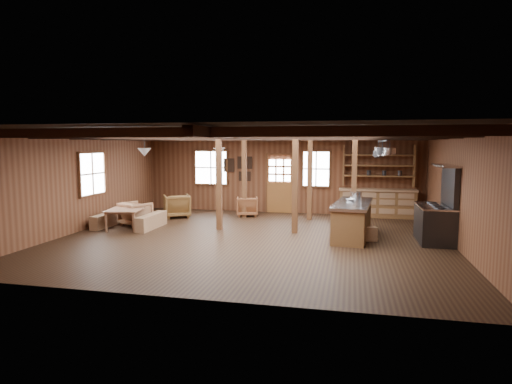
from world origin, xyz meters
TOP-DOWN VIEW (x-y plane):
  - room at (0.00, 0.00)m, footprint 10.04×9.04m
  - ceiling_joists at (0.00, 0.18)m, footprint 9.80×8.82m
  - timber_posts at (0.52, 2.08)m, footprint 3.95×2.35m
  - back_door at (0.00, 4.45)m, footprint 1.02×0.08m
  - window_back_left at (-2.60, 4.46)m, footprint 1.32×0.06m
  - window_back_right at (1.30, 4.46)m, footprint 1.02×0.06m
  - window_left at (-4.96, 0.50)m, footprint 0.14×1.24m
  - notice_boards at (-1.50, 4.46)m, footprint 1.08×0.03m
  - back_counter at (3.40, 4.20)m, footprint 2.55×0.60m
  - pendant_lamps at (-2.25, 1.00)m, footprint 1.86×2.36m
  - pot_rack at (3.24, 0.29)m, footprint 0.38×3.00m
  - kitchen_island at (2.57, 0.75)m, footprint 1.14×2.58m
  - step_stool at (3.00, 0.43)m, footprint 0.46×0.38m
  - commercial_range at (4.65, 0.63)m, footprint 0.81×1.59m
  - dining_table at (-3.90, 0.71)m, footprint 1.25×1.85m
  - bench_wall at (-4.65, 0.71)m, footprint 0.27×1.46m
  - bench_aisle at (-3.20, 0.71)m, footprint 0.29×1.53m
  - armchair_a at (-3.24, 2.69)m, footprint 1.15×1.16m
  - armchair_b at (-0.97, 3.46)m, footprint 0.87×0.88m
  - armchair_c at (-3.89, 1.04)m, footprint 1.03×1.04m
  - counter_pot at (2.66, 1.53)m, footprint 0.32×0.32m
  - bowl at (2.51, 1.02)m, footprint 0.28×0.28m

SIDE VIEW (x-z plane):
  - step_stool at x=3.00m, z-range 0.00..0.36m
  - bench_wall at x=-4.65m, z-range 0.00..0.40m
  - bench_aisle at x=-3.20m, z-range 0.00..0.42m
  - dining_table at x=-3.90m, z-range 0.00..0.60m
  - armchair_b at x=-0.97m, z-range 0.00..0.67m
  - armchair_c at x=-3.89m, z-range 0.00..0.72m
  - armchair_a at x=-3.24m, z-range 0.00..0.78m
  - kitchen_island at x=2.57m, z-range -0.12..1.08m
  - back_counter at x=3.40m, z-range -0.62..1.83m
  - commercial_range at x=4.65m, z-range -0.35..1.62m
  - back_door at x=0.00m, z-range -0.19..1.96m
  - bowl at x=2.51m, z-range 0.94..1.00m
  - counter_pot at x=2.66m, z-range 0.94..1.13m
  - room at x=0.00m, z-range -0.02..2.82m
  - timber_posts at x=0.52m, z-range 0.00..2.80m
  - window_back_left at x=-2.60m, z-range 0.94..2.26m
  - window_back_right at x=1.30m, z-range 0.94..2.26m
  - window_left at x=-4.96m, z-range 0.94..2.26m
  - notice_boards at x=-1.50m, z-range 1.19..2.09m
  - pendant_lamps at x=-2.25m, z-range 1.92..2.58m
  - pot_rack at x=3.24m, z-range 2.08..2.51m
  - ceiling_joists at x=0.00m, z-range 2.59..2.77m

